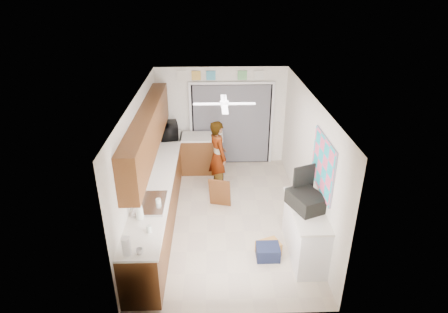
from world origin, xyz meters
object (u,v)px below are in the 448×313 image
object	(u,v)px
cup	(140,251)
dog	(219,180)
paper_towel_roll	(126,246)
suitcase	(306,201)
soap_bottle	(139,210)
man	(218,156)
navy_crate	(268,252)
microwave	(169,130)
cardboard_box	(268,248)

from	to	relation	value
cup	dog	size ratio (longest dim) A/B	0.22
paper_towel_roll	suitcase	world-z (taller)	paper_towel_roll
soap_bottle	suitcase	xyz separation A→B (m)	(2.71, 0.25, -0.04)
suitcase	man	size ratio (longest dim) A/B	0.37
cup	paper_towel_roll	distance (m)	0.20
suitcase	navy_crate	bearing A→B (deg)	170.12
microwave	navy_crate	world-z (taller)	microwave
paper_towel_roll	microwave	bearing A→B (deg)	87.85
cup	man	bearing A→B (deg)	71.25
suitcase	cardboard_box	xyz separation A→B (m)	(-0.59, -0.04, -0.95)
suitcase	cardboard_box	distance (m)	1.12
microwave	paper_towel_roll	bearing A→B (deg)	167.34
cardboard_box	soap_bottle	bearing A→B (deg)	-174.48
microwave	cardboard_box	distance (m)	3.87
man	microwave	bearing A→B (deg)	31.40
soap_bottle	dog	bearing A→B (deg)	63.02
cup	microwave	bearing A→B (deg)	90.20
microwave	paper_towel_roll	xyz separation A→B (m)	(-0.16, -4.20, -0.04)
paper_towel_roll	cardboard_box	size ratio (longest dim) A/B	0.71
cup	cardboard_box	world-z (taller)	cup
navy_crate	cup	bearing A→B (deg)	-154.25
suitcase	cardboard_box	world-z (taller)	suitcase
cardboard_box	man	distance (m)	2.57
soap_bottle	dog	xyz separation A→B (m)	(1.29, 2.54, -0.92)
cup	suitcase	size ratio (longest dim) A/B	0.17
cup	paper_towel_roll	xyz separation A→B (m)	(-0.17, 0.00, 0.09)
soap_bottle	dog	size ratio (longest dim) A/B	0.69
microwave	dog	size ratio (longest dim) A/B	1.29
cup	paper_towel_roll	bearing A→B (deg)	180.00
cup	cardboard_box	bearing A→B (deg)	27.68
suitcase	cup	bearing A→B (deg)	-179.66
suitcase	dog	world-z (taller)	suitcase
microwave	soap_bottle	distance (m)	3.37
suitcase	dog	xyz separation A→B (m)	(-1.42, 2.29, -0.88)
navy_crate	dog	bearing A→B (deg)	108.47
soap_bottle	cardboard_box	world-z (taller)	soap_bottle
cup	cardboard_box	distance (m)	2.41
cardboard_box	dog	xyz separation A→B (m)	(-0.83, 2.33, 0.07)
suitcase	man	world-z (taller)	man
man	cup	bearing A→B (deg)	138.54
microwave	soap_bottle	size ratio (longest dim) A/B	1.86
suitcase	dog	size ratio (longest dim) A/B	1.28
microwave	man	bearing A→B (deg)	-136.39
paper_towel_roll	dog	bearing A→B (deg)	68.54
soap_bottle	suitcase	bearing A→B (deg)	5.19
cup	navy_crate	world-z (taller)	cup
microwave	soap_bottle	bearing A→B (deg)	167.40
man	dog	bearing A→B (deg)	-74.91
suitcase	soap_bottle	bearing A→B (deg)	162.70
microwave	dog	world-z (taller)	microwave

